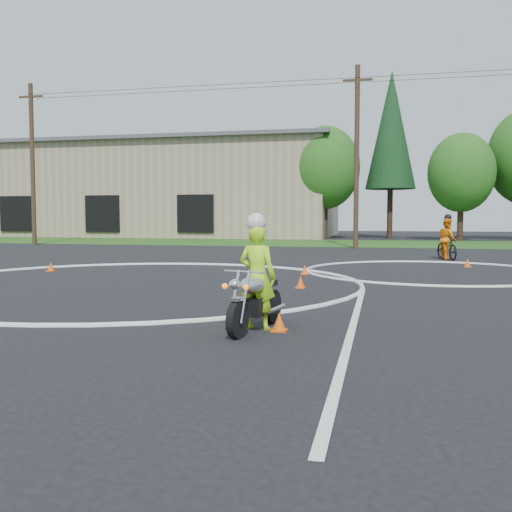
# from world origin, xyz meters

# --- Properties ---
(ground) EXTENTS (120.00, 120.00, 0.00)m
(ground) POSITION_xyz_m (0.00, 0.00, 0.00)
(ground) COLOR black
(ground) RESTS_ON ground
(grass_strip) EXTENTS (120.00, 10.00, 0.02)m
(grass_strip) POSITION_xyz_m (0.00, 27.00, 0.01)
(grass_strip) COLOR #1E4714
(grass_strip) RESTS_ON ground
(course_markings) EXTENTS (19.05, 19.05, 0.12)m
(course_markings) POSITION_xyz_m (2.17, 4.35, 0.01)
(course_markings) COLOR silver
(course_markings) RESTS_ON ground
(primary_motorcycle) EXTENTS (0.76, 1.87, 0.99)m
(primary_motorcycle) POSITION_xyz_m (4.52, -2.43, 0.48)
(primary_motorcycle) COLOR black
(primary_motorcycle) RESTS_ON ground
(rider_primary_grp) EXTENTS (0.68, 0.51, 1.84)m
(rider_primary_grp) POSITION_xyz_m (4.53, -2.30, 0.89)
(rider_primary_grp) COLOR #AAEF19
(rider_primary_grp) RESTS_ON ground
(rider_second_grp) EXTENTS (1.20, 2.07, 1.88)m
(rider_second_grp) POSITION_xyz_m (9.07, 13.66, 0.66)
(rider_second_grp) COLOR black
(rider_second_grp) RESTS_ON ground
(traffic_cones) EXTENTS (21.29, 12.75, 0.30)m
(traffic_cones) POSITION_xyz_m (4.17, 3.96, 0.14)
(traffic_cones) COLOR #F4570C
(traffic_cones) RESTS_ON ground
(warehouse) EXTENTS (41.00, 17.00, 8.30)m
(warehouse) POSITION_xyz_m (-18.00, 39.99, 4.16)
(warehouse) COLOR tan
(warehouse) RESTS_ON ground
(treeline) EXTENTS (38.20, 8.10, 14.52)m
(treeline) POSITION_xyz_m (14.78, 34.61, 6.62)
(treeline) COLOR #382619
(treeline) RESTS_ON ground
(utility_poles) EXTENTS (41.60, 1.12, 10.00)m
(utility_poles) POSITION_xyz_m (5.00, 21.00, 5.20)
(utility_poles) COLOR #473321
(utility_poles) RESTS_ON ground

